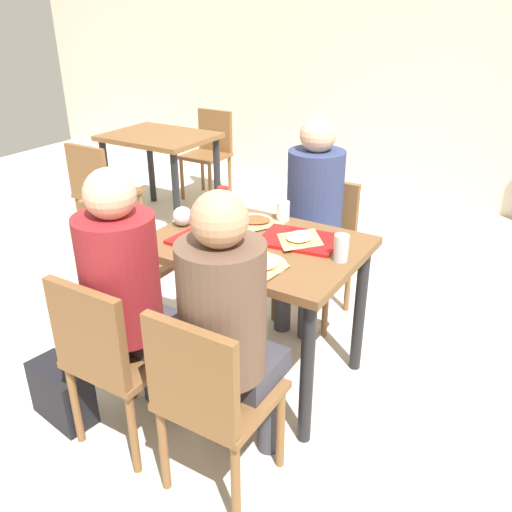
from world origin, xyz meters
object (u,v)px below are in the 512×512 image
at_px(chair_left_end, 125,253).
at_px(pizza_slice_d, 265,263).
at_px(condiment_bottle, 223,201).
at_px(background_chair_near, 99,188).
at_px(person_in_brown_jacket, 228,321).
at_px(tray_red_near, 210,242).
at_px(background_chair_far, 210,148).
at_px(tray_red_far, 299,240).
at_px(paper_plate_center, 251,221).
at_px(soda_can, 341,248).
at_px(pizza_slice_b, 300,238).
at_px(chair_near_right, 209,395).
at_px(chair_far_side, 320,239).
at_px(person_far_side, 312,208).
at_px(pizza_slice_c, 255,221).
at_px(plastic_cup_a, 283,211).
at_px(chair_near_left, 110,353).
at_px(pizza_slice_a, 203,239).
at_px(plastic_cup_b, 223,258).
at_px(background_table, 160,149).
at_px(main_table, 256,264).
at_px(person_in_red, 128,287).
at_px(paper_plate_near_edge, 261,264).
at_px(foil_bundle, 183,216).
at_px(handbag, 62,393).

distance_m(chair_left_end, pizza_slice_d, 1.11).
height_order(condiment_bottle, background_chair_near, condiment_bottle).
xyz_separation_m(person_in_brown_jacket, tray_red_near, (-0.43, 0.48, 0.04)).
bearing_deg(background_chair_far, tray_red_far, -45.91).
height_order(paper_plate_center, soda_can, soda_can).
distance_m(pizza_slice_b, soda_can, 0.26).
relative_size(chair_near_right, chair_far_side, 1.00).
bearing_deg(person_far_side, condiment_bottle, -128.43).
xyz_separation_m(chair_near_right, pizza_slice_c, (-0.37, 0.94, 0.29)).
bearing_deg(plastic_cup_a, chair_near_left, -101.94).
relative_size(pizza_slice_a, plastic_cup_b, 2.15).
distance_m(paper_plate_center, plastic_cup_a, 0.17).
xyz_separation_m(pizza_slice_a, plastic_cup_b, (0.22, -0.16, 0.03)).
height_order(chair_left_end, pizza_slice_c, chair_left_end).
bearing_deg(pizza_slice_a, tray_red_near, 46.72).
relative_size(chair_left_end, background_chair_near, 1.00).
bearing_deg(background_table, background_chair_near, -90.00).
distance_m(chair_near_right, person_far_side, 1.41).
bearing_deg(chair_left_end, main_table, 0.00).
relative_size(chair_left_end, person_in_red, 0.67).
bearing_deg(paper_plate_near_edge, pizza_slice_d, -21.23).
height_order(main_table, person_in_red, person_in_red).
bearing_deg(person_far_side, chair_far_side, 90.00).
height_order(chair_near_left, foil_bundle, foil_bundle).
xyz_separation_m(tray_red_near, plastic_cup_a, (0.15, 0.44, 0.04)).
bearing_deg(chair_far_side, chair_near_left, -99.44).
height_order(chair_near_right, chair_far_side, same).
xyz_separation_m(person_in_red, plastic_cup_b, (0.28, 0.30, 0.08)).
height_order(main_table, pizza_slice_b, pizza_slice_b).
xyz_separation_m(chair_near_right, background_chair_far, (-2.13, 2.98, 0.00)).
xyz_separation_m(tray_red_near, pizza_slice_a, (-0.02, -0.02, 0.02)).
bearing_deg(handbag, foil_bundle, 76.86).
bearing_deg(foil_bundle, handbag, -103.14).
height_order(chair_far_side, person_far_side, person_far_side).
bearing_deg(paper_plate_near_edge, condiment_bottle, 139.58).
bearing_deg(background_table, chair_near_right, -46.56).
bearing_deg(condiment_bottle, pizza_slice_a, -70.23).
distance_m(chair_near_right, pizza_slice_c, 1.05).
relative_size(person_far_side, paper_plate_near_edge, 5.68).
bearing_deg(background_table, paper_plate_center, -36.82).
distance_m(chair_left_end, pizza_slice_b, 1.11).
relative_size(chair_near_right, tray_red_far, 2.33).
relative_size(tray_red_far, plastic_cup_a, 3.60).
xyz_separation_m(paper_plate_near_edge, pizza_slice_b, (0.03, 0.30, 0.02)).
bearing_deg(tray_red_far, background_table, 145.99).
relative_size(person_in_red, foil_bundle, 12.49).
xyz_separation_m(chair_near_right, pizza_slice_a, (-0.45, 0.60, 0.30)).
bearing_deg(main_table, chair_left_end, 180.00).
xyz_separation_m(chair_near_right, background_chair_near, (-2.13, 1.51, 0.00)).
height_order(person_far_side, foil_bundle, person_far_side).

